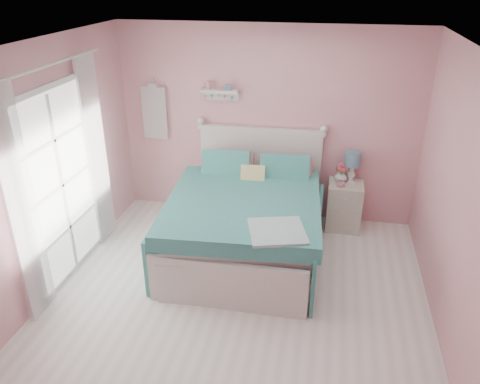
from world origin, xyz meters
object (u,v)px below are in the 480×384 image
(table_lamp, at_px, (353,161))
(nightstand, at_px, (344,206))
(teacup, at_px, (341,184))
(bed, at_px, (246,222))
(vase, at_px, (341,176))

(table_lamp, bearing_deg, nightstand, -119.21)
(table_lamp, xyz_separation_m, teacup, (-0.12, -0.19, -0.25))
(table_lamp, bearing_deg, bed, -141.98)
(table_lamp, distance_m, vase, 0.25)
(nightstand, relative_size, teacup, 6.79)
(nightstand, xyz_separation_m, vase, (-0.08, 0.04, 0.41))
(table_lamp, distance_m, teacup, 0.34)
(nightstand, bearing_deg, table_lamp, 60.79)
(vase, bearing_deg, table_lamp, 22.69)
(table_lamp, bearing_deg, teacup, -122.52)
(nightstand, bearing_deg, teacup, -125.38)
(bed, relative_size, table_lamp, 5.49)
(bed, relative_size, vase, 13.10)
(teacup, bearing_deg, nightstand, 54.62)
(table_lamp, relative_size, teacup, 4.33)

